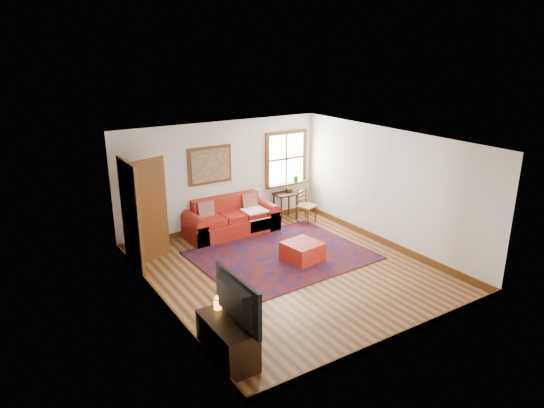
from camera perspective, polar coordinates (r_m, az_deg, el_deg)
ground at (r=9.33m, az=2.05°, el=-7.83°), size 5.50×5.50×0.00m
room_envelope at (r=8.75m, az=2.11°, el=1.98°), size 5.04×5.54×2.52m
window at (r=11.95m, az=1.83°, el=4.72°), size 1.18×0.20×1.38m
doorway at (r=9.54m, az=-15.12°, el=-0.93°), size 0.89×1.08×2.14m
framed_artwork at (r=10.90m, az=-7.30°, el=4.55°), size 1.05×0.07×0.85m
persian_rug at (r=9.94m, az=1.18°, el=-6.05°), size 3.46×2.82×0.02m
red_leather_sofa at (r=11.07m, az=-4.84°, el=-2.07°), size 2.10×0.87×0.82m
red_ottoman at (r=9.68m, az=3.60°, el=-5.61°), size 0.75×0.75×0.38m
side_table at (r=11.86m, az=1.57°, el=0.73°), size 0.55×0.41×0.66m
ladder_back_chair at (r=11.70m, az=3.94°, el=-0.04°), size 0.48×0.46×0.83m
media_cabinet at (r=6.84m, az=-5.27°, el=-15.68°), size 0.46×1.03×0.57m
television at (r=6.47m, az=-5.00°, el=-11.37°), size 0.15×1.15×0.66m
candle_hurricane at (r=6.94m, az=-6.41°, el=-11.57°), size 0.12×0.12×0.18m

